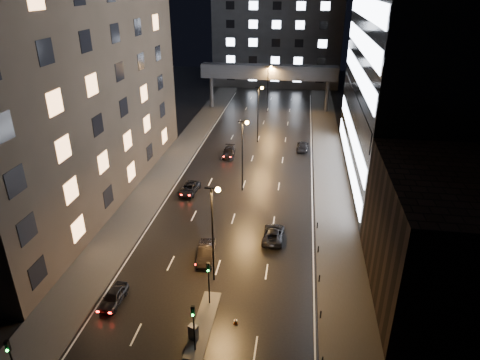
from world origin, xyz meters
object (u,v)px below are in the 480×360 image
Objects in this scene: car_toward_b at (303,146)px; car_toward_a at (273,234)px; car_away_c at (189,189)px; car_away_a at (114,297)px; utility_cabinet at (193,332)px; car_away_d at (229,152)px; car_away_b at (206,253)px.

car_toward_a is at bearing 86.37° from car_toward_b.
car_away_c is at bearing 53.55° from car_toward_b.
car_away_a is 0.79× the size of car_toward_a.
car_toward_a is 3.56× the size of utility_cabinet.
car_toward_b is (15.28, 19.17, 0.04)m from car_away_c.
car_away_a is 22.69m from car_away_c.
car_toward_a is (13.56, 12.69, 0.02)m from car_away_a.
car_away_d is (3.17, 14.31, 0.04)m from car_away_c.
car_away_b reaches higher than car_toward_a.
car_away_c is 0.98× the size of car_toward_b.
utility_cabinet reaches higher than car_away_c.
car_toward_b is 3.51× the size of utility_cabinet.
car_away_b is at bearing 51.02° from car_away_a.
utility_cabinet is at bearing 73.22° from car_toward_a.
car_toward_a is (6.71, 4.86, -0.09)m from car_away_b.
car_toward_a is 1.02× the size of car_toward_b.
car_toward_a is at bearing 29.44° from car_away_b.
car_toward_a is at bearing 45.28° from car_away_a.
car_away_a is 0.80× the size of car_toward_b.
car_away_b reaches higher than car_away_d.
car_away_b is 11.25m from utility_cabinet.
utility_cabinet is (-8.24, -45.17, 0.14)m from car_toward_b.
car_away_b is 0.98× the size of car_away_d.
car_away_c is (-5.64, 14.83, -0.12)m from car_away_b.
car_away_a is at bearing 70.60° from car_toward_b.
car_away_d is at bearing 81.90° from car_away_c.
car_away_b reaches higher than car_away_a.
car_away_b is at bearing 76.28° from car_toward_b.
car_toward_a is at bearing -73.87° from car_away_d.
car_away_b reaches higher than car_away_c.
car_away_b is 29.24m from car_away_d.
car_away_a is 0.83× the size of car_away_b.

